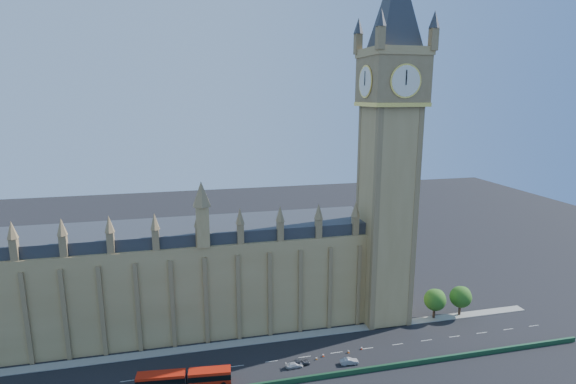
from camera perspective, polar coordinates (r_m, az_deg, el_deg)
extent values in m
plane|color=black|center=(111.34, -4.27, -20.91)|extent=(400.00, 400.00, 0.00)
cube|color=#9E804C|center=(124.55, -17.69, -11.21)|extent=(120.00, 20.00, 25.00)
cube|color=#2D3035|center=(119.82, -18.12, -5.04)|extent=(120.00, 18.00, 3.00)
cube|color=#9E804C|center=(122.42, 12.30, -3.12)|extent=(12.00, 12.00, 58.00)
cube|color=olive|center=(118.26, 13.08, 13.47)|extent=(14.00, 14.00, 12.00)
cylinder|color=silver|center=(111.88, 14.74, 13.47)|extent=(7.20, 0.30, 7.20)
cube|color=#9E804C|center=(118.66, 13.25, 16.84)|extent=(14.50, 14.50, 2.00)
cube|color=gray|center=(119.29, -5.03, -18.43)|extent=(160.00, 3.00, 0.16)
cylinder|color=#382619|center=(135.07, 18.06, -14.23)|extent=(0.70, 0.70, 4.00)
sphere|color=#205215|center=(133.58, 18.16, -12.88)|extent=(6.00, 6.00, 6.00)
sphere|color=#205215|center=(133.96, 18.41, -12.54)|extent=(4.38, 4.38, 4.38)
cylinder|color=#382619|center=(139.14, 20.96, -13.64)|extent=(0.70, 0.70, 4.00)
sphere|color=#205215|center=(137.70, 21.07, -12.32)|extent=(6.00, 6.00, 6.00)
sphere|color=#205215|center=(138.11, 21.30, -12.00)|extent=(4.38, 4.38, 4.38)
cube|color=#B51C0C|center=(106.36, -15.82, -22.06)|extent=(10.30, 3.78, 3.36)
cube|color=#B51C0C|center=(105.35, -9.89, -22.11)|extent=(9.18, 3.67, 3.36)
cube|color=black|center=(106.13, -15.83, -21.88)|extent=(10.35, 3.84, 1.28)
cube|color=black|center=(105.12, -9.90, -21.93)|extent=(9.24, 3.73, 1.28)
cylinder|color=black|center=(105.85, -13.03, -22.19)|extent=(1.13, 2.76, 2.69)
cylinder|color=black|center=(108.63, -17.48, -22.08)|extent=(1.15, 0.45, 1.12)
cylinder|color=black|center=(107.71, -13.84, -22.18)|extent=(1.15, 0.45, 1.12)
cylinder|color=black|center=(107.32, -11.49, -22.20)|extent=(1.15, 0.45, 1.12)
cylinder|color=black|center=(104.73, -8.20, -23.03)|extent=(1.15, 0.45, 1.12)
cylinder|color=black|center=(107.03, -8.19, -22.17)|extent=(1.15, 0.45, 1.12)
imported|color=#3E3F45|center=(110.28, 1.61, -20.78)|extent=(4.43, 2.04, 1.47)
imported|color=#919398|center=(111.47, 7.78, -20.53)|extent=(4.34, 1.85, 1.39)
imported|color=silver|center=(109.57, 0.82, -21.11)|extent=(4.14, 1.85, 1.18)
cube|color=black|center=(115.72, 7.68, -19.58)|extent=(0.51, 0.51, 0.04)
cone|color=#FF650D|center=(115.54, 7.69, -19.43)|extent=(0.56, 0.56, 0.76)
cylinder|color=white|center=(115.48, 7.69, -19.38)|extent=(0.37, 0.37, 0.13)
cube|color=black|center=(113.78, 4.50, -20.10)|extent=(0.53, 0.53, 0.04)
cone|color=#FC3B0D|center=(113.60, 4.51, -19.95)|extent=(0.58, 0.58, 0.74)
cylinder|color=white|center=(113.54, 4.51, -19.91)|extent=(0.36, 0.36, 0.13)
cube|color=black|center=(112.62, 3.63, -20.47)|extent=(0.46, 0.46, 0.04)
cone|color=orange|center=(112.45, 3.63, -20.33)|extent=(0.50, 0.50, 0.66)
cylinder|color=white|center=(112.40, 3.64, -20.29)|extent=(0.32, 0.32, 0.11)
cube|color=black|center=(117.48, 9.32, -19.11)|extent=(0.40, 0.40, 0.04)
cone|color=#FF320D|center=(117.32, 9.33, -18.97)|extent=(0.43, 0.43, 0.69)
cylinder|color=white|center=(117.27, 9.33, -18.93)|extent=(0.33, 0.33, 0.12)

